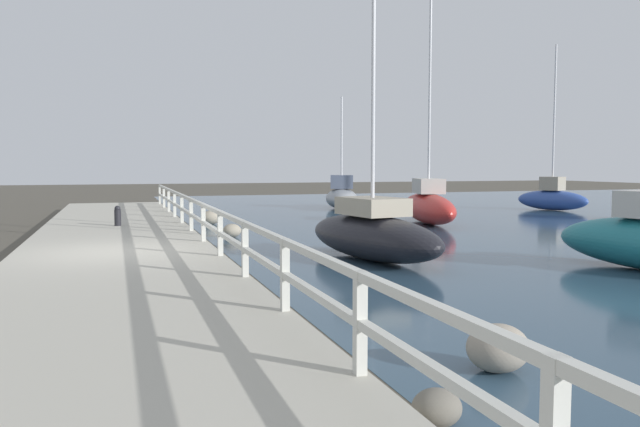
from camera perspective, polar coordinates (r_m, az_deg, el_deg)
ground_plane at (r=13.78m, az=-18.06°, el=-4.67°), size 120.00×120.00×0.00m
dock_walkway at (r=13.76m, az=-18.08°, el=-4.01°), size 4.15×36.00×0.32m
railing at (r=13.81m, az=-9.94°, el=-0.57°), size 0.10×32.50×0.91m
boulder_mid_strip at (r=5.40m, az=10.62°, el=-17.07°), size 0.42×0.38×0.32m
boulder_water_edge at (r=22.83m, az=-9.94°, el=-0.35°), size 0.67×0.60×0.50m
boulder_far_strip at (r=18.58m, az=-8.05°, el=-1.56°), size 0.54×0.49×0.41m
boulder_upstream at (r=6.82m, az=15.95°, el=-11.74°), size 0.66×0.60×0.50m
mooring_bollard at (r=19.55m, az=-18.01°, el=-0.19°), size 0.19×0.19×0.60m
sailboat_blue at (r=31.44m, az=20.45°, el=1.40°), size 2.22×3.71×7.72m
sailboat_red at (r=23.19m, az=9.87°, el=0.70°), size 2.71×6.04×8.02m
sailboat_black at (r=14.06m, az=4.80°, el=-1.84°), size 2.33×4.90×7.83m
sailboat_gray at (r=30.80m, az=1.98°, el=1.58°), size 3.12×5.25×5.46m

